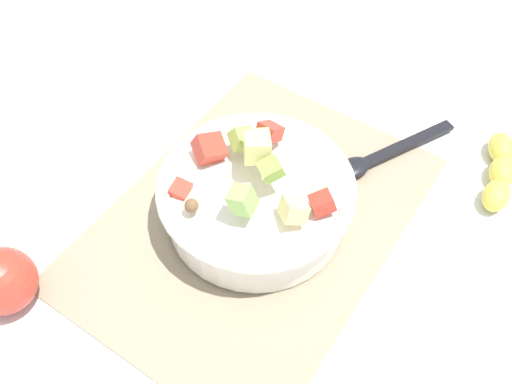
# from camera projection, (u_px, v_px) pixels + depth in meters

# --- Properties ---
(ground_plane) EXTENTS (2.40, 2.40, 0.00)m
(ground_plane) POSITION_uv_depth(u_px,v_px,m) (254.00, 220.00, 0.80)
(ground_plane) COLOR silver
(placemat) EXTENTS (0.50, 0.36, 0.01)m
(placemat) POSITION_uv_depth(u_px,v_px,m) (254.00, 219.00, 0.80)
(placemat) COLOR gray
(placemat) RESTS_ON ground_plane
(salad_bowl) EXTENTS (0.26, 0.26, 0.13)m
(salad_bowl) POSITION_uv_depth(u_px,v_px,m) (256.00, 196.00, 0.76)
(salad_bowl) COLOR white
(salad_bowl) RESTS_ON placemat
(serving_spoon) EXTENTS (0.20, 0.12, 0.01)m
(serving_spoon) POSITION_uv_depth(u_px,v_px,m) (376.00, 158.00, 0.85)
(serving_spoon) COLOR black
(serving_spoon) RESTS_ON placemat
(whole_apple) EXTENTS (0.08, 0.08, 0.09)m
(whole_apple) POSITION_uv_depth(u_px,v_px,m) (3.00, 281.00, 0.69)
(whole_apple) COLOR #BC3828
(whole_apple) RESTS_ON ground_plane
(banana_whole) EXTENTS (0.15, 0.07, 0.04)m
(banana_whole) POSITION_uv_depth(u_px,v_px,m) (500.00, 171.00, 0.83)
(banana_whole) COLOR yellow
(banana_whole) RESTS_ON ground_plane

